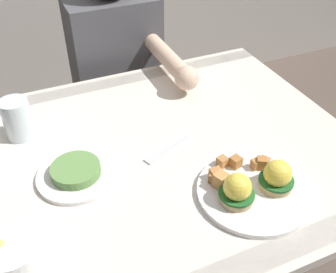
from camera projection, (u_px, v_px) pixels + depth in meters
name	position (u px, v px, depth m)	size (l,w,h in m)	color
dining_table	(143.00, 183.00, 1.12)	(1.20, 0.90, 0.74)	silver
eggs_benedict_plate	(253.00, 187.00, 0.93)	(0.27, 0.27, 0.09)	white
fruit_bowl	(12.00, 253.00, 0.78)	(0.12, 0.12, 0.06)	white
fork	(165.00, 151.00, 1.07)	(0.15, 0.07, 0.00)	silver
water_glass_near	(18.00, 122.00, 1.09)	(0.08, 0.08, 0.12)	silver
side_plate	(76.00, 173.00, 0.98)	(0.20, 0.20, 0.04)	white
diner_person	(120.00, 74.00, 1.58)	(0.34, 0.54, 1.14)	#33333D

